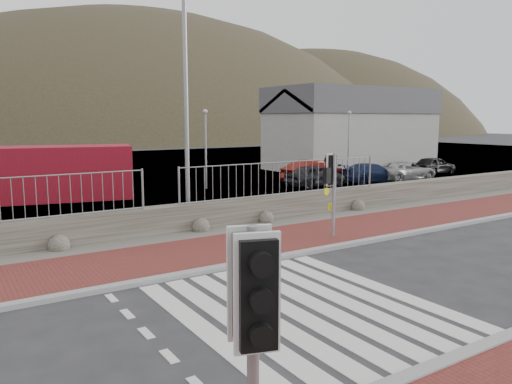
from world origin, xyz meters
TOP-DOWN VIEW (x-y plane):
  - ground at (0.00, 0.00)m, footprint 220.00×220.00m
  - sidewalk_far at (0.00, 4.50)m, footprint 40.00×3.00m
  - kerb_near at (0.00, -3.00)m, footprint 40.00×0.25m
  - kerb_far at (0.00, 3.00)m, footprint 40.00×0.25m
  - zebra_crossing at (-0.00, 0.00)m, footprint 4.62×5.60m
  - gravel_strip at (0.00, 6.50)m, footprint 40.00×1.50m
  - stone_wall at (0.00, 7.30)m, footprint 40.00×0.60m
  - railing at (0.00, 7.15)m, footprint 18.07×0.07m
  - quay at (0.00, 27.90)m, footprint 120.00×40.00m
  - harbor_building at (20.00, 19.90)m, footprint 12.20×6.20m
  - hills_backdrop at (6.74, 87.90)m, footprint 254.00×90.00m
  - traffic_signal_near at (-3.61, -3.89)m, footprint 0.45×0.35m
  - traffic_signal_far at (4.15, 3.88)m, footprint 0.64×0.28m
  - streetlight at (1.48, 8.14)m, footprint 1.78×0.68m
  - shipping_container at (-0.96, 16.30)m, footprint 6.18×3.60m
  - car_a at (11.31, 13.40)m, footprint 3.54×1.45m
  - car_b at (12.16, 14.54)m, footprint 4.09×1.76m
  - car_c at (15.16, 12.99)m, footprint 4.06×2.26m
  - car_d at (17.52, 12.68)m, footprint 4.12×2.05m
  - car_e at (21.81, 13.94)m, footprint 3.47×1.51m

SIDE VIEW (x-z plane):
  - hills_backdrop at x=6.74m, z-range -73.05..26.95m
  - ground at x=0.00m, z-range 0.00..0.00m
  - quay at x=0.00m, z-range -0.25..0.25m
  - zebra_crossing at x=0.00m, z-range 0.00..0.01m
  - gravel_strip at x=0.00m, z-range 0.00..0.06m
  - sidewalk_far at x=0.00m, z-range 0.00..0.08m
  - kerb_near at x=0.00m, z-range -0.01..0.11m
  - kerb_far at x=0.00m, z-range -0.01..0.11m
  - stone_wall at x=0.00m, z-range 0.00..0.90m
  - car_c at x=15.16m, z-range 0.00..1.11m
  - car_d at x=17.52m, z-range 0.00..1.12m
  - car_e at x=21.81m, z-range 0.00..1.16m
  - car_a at x=11.31m, z-range 0.00..1.20m
  - car_b at x=12.16m, z-range 0.00..1.31m
  - shipping_container at x=-0.96m, z-range 0.00..2.41m
  - railing at x=0.00m, z-range 1.21..2.43m
  - traffic_signal_far at x=4.15m, z-range 0.59..3.23m
  - traffic_signal_near at x=-3.61m, z-range 0.61..3.37m
  - harbor_building at x=20.00m, z-range 0.03..5.83m
  - streetlight at x=1.48m, z-range 0.54..9.13m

